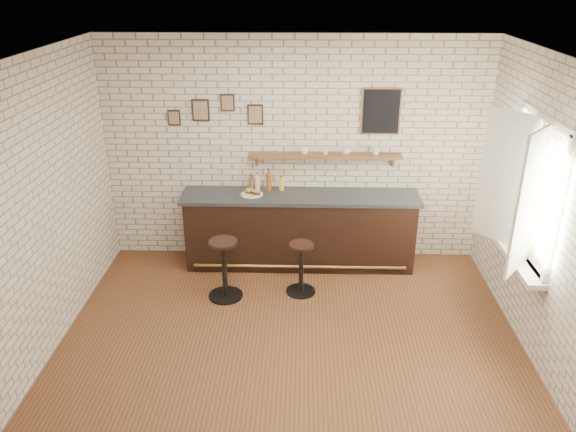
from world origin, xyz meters
The scene contains 21 objects.
ground centered at (0.00, 0.00, 0.00)m, with size 5.00×5.00×0.00m, color brown.
bar_counter centered at (0.09, 1.70, 0.51)m, with size 3.10×0.65×1.01m.
sandwich_plate centered at (-0.54, 1.68, 1.02)m, with size 0.28×0.28×0.01m, color white.
ciabatta_sandwich centered at (-0.53, 1.68, 1.06)m, with size 0.24×0.17×0.07m.
potato_chips centered at (-0.56, 1.68, 1.02)m, with size 0.25×0.18×0.00m.
bitters_bottle_brown centered at (-0.57, 1.86, 1.10)m, with size 0.07×0.07×0.22m.
bitters_bottle_white centered at (-0.48, 1.86, 1.11)m, with size 0.06×0.06×0.24m.
bitters_bottle_amber centered at (-0.33, 1.86, 1.13)m, with size 0.07×0.07×0.30m.
condiment_bottle_yellow centered at (-0.16, 1.86, 1.09)m, with size 0.06×0.06×0.20m.
bar_stool_left centered at (-0.82, 0.82, 0.41)m, with size 0.42×0.42×0.76m.
bar_stool_right centered at (0.11, 0.95, 0.36)m, with size 0.37×0.37×0.67m.
wall_shelf centered at (0.40, 1.90, 1.48)m, with size 2.00×0.18×0.18m.
shelf_cup_a centered at (0.14, 1.90, 1.55)m, with size 0.12×0.12×0.10m, color white.
shelf_cup_b centered at (0.41, 1.90, 1.54)m, with size 0.09×0.09×0.09m, color white.
shelf_cup_c centered at (0.68, 1.90, 1.54)m, with size 0.11×0.11×0.09m, color white.
shelf_cup_d centered at (1.06, 1.90, 1.55)m, with size 0.11×0.11×0.10m, color white.
back_wall_decor centered at (0.23, 1.98, 2.05)m, with size 2.96×0.02×0.56m.
window_sill centered at (2.40, 0.30, 0.90)m, with size 0.20×1.35×0.06m.
casement_window centered at (2.36, 0.30, 1.65)m, with size 0.40×1.30×1.56m.
book_lower centered at (2.38, 0.30, 0.94)m, with size 0.16×0.22×0.02m, color tan.
book_upper centered at (2.38, 0.28, 0.96)m, with size 0.16×0.22×0.02m, color tan.
Camera 1 is at (0.12, -5.09, 3.73)m, focal length 35.00 mm.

